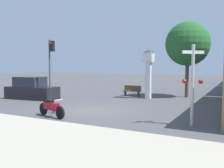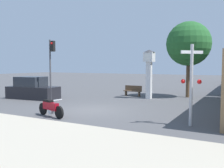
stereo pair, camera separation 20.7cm
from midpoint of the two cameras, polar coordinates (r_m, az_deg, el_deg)
ground_plane at (r=15.33m, az=-4.23°, el=-5.97°), size 120.00×120.00×0.00m
motorcycle at (r=13.70m, az=-13.42°, el=-5.30°), size 2.18×0.79×0.99m
clock_tower at (r=20.52m, az=8.76°, el=4.02°), size 0.93×0.93×3.98m
traffic_light at (r=19.56m, az=-13.38°, el=5.53°), size 0.50×0.35×4.67m
railroad_crossing_signal at (r=11.66m, az=18.15°, el=0.50°), size 0.90×0.82×3.66m
street_tree at (r=22.24m, az=17.37°, el=8.73°), size 3.73×3.73×6.40m
bench at (r=22.27m, az=5.06°, el=-1.48°), size 1.60×0.44×0.92m
parked_car at (r=21.36m, az=-17.45°, el=-1.21°), size 4.36×2.22×1.80m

